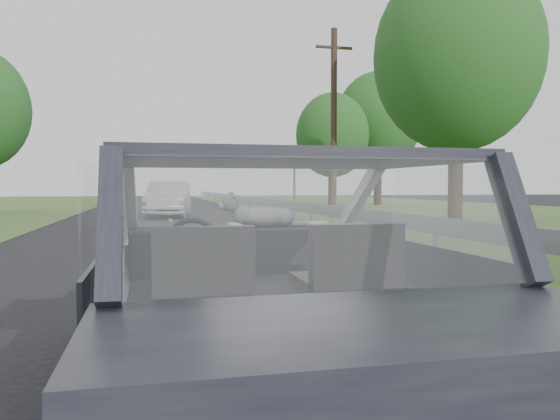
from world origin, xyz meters
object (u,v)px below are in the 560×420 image
other_car (169,199)px  utility_pole (334,124)px  cat (264,215)px  subject_car (267,283)px  highway_sign (294,190)px

other_car → utility_pole: bearing=-11.4°
utility_pole → cat: bearing=-110.2°
subject_car → highway_sign: size_ratio=1.76×
subject_car → cat: size_ratio=7.07×
other_car → highway_sign: (4.65, -2.99, 0.39)m
other_car → highway_sign: size_ratio=2.00×
subject_car → highway_sign: (4.65, 17.17, 0.41)m
cat → other_car: other_car is taller
other_car → highway_sign: bearing=-26.0°
cat → utility_pole: (6.40, 17.36, 2.73)m
cat → utility_pole: size_ratio=0.07×
cat → highway_sign: highway_sign is taller
utility_pole → other_car: bearing=161.8°
subject_car → other_car: (-0.00, 20.17, 0.02)m
subject_car → cat: bearing=79.6°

